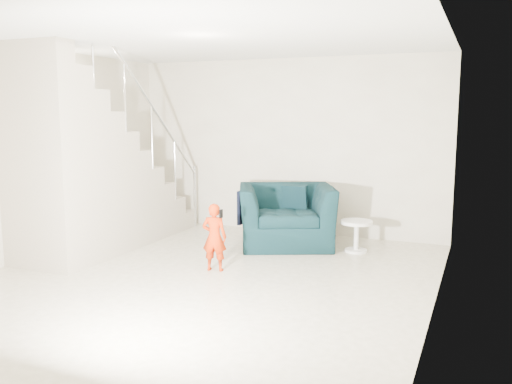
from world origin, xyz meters
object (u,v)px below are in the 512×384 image
armchair (286,215)px  toddler (214,237)px  side_table (356,231)px  staircase (91,182)px

armchair → toddler: bearing=-127.5°
side_table → staircase: bearing=-157.9°
toddler → staircase: size_ratio=0.23×
side_table → armchair: bearing=-179.6°
toddler → side_table: bearing=-142.6°
side_table → staircase: (-3.33, -1.35, 0.66)m
armchair → side_table: size_ratio=3.05×
side_table → toddler: bearing=-131.7°
armchair → toddler: (-0.36, -1.53, -0.02)m
toddler → staircase: 2.04m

